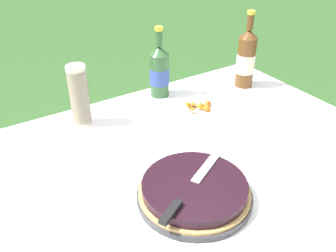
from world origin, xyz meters
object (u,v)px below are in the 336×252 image
at_px(snack_plate_left, 203,109).
at_px(cider_bottle_green, 159,71).
at_px(berry_tart, 194,191).
at_px(cup_stack, 79,96).
at_px(cider_bottle_amber, 246,59).
at_px(serving_knife, 190,188).

bearing_deg(snack_plate_left, cider_bottle_green, 107.86).
height_order(berry_tart, cider_bottle_green, cider_bottle_green).
relative_size(cup_stack, snack_plate_left, 1.09).
bearing_deg(cider_bottle_amber, cup_stack, 174.22).
height_order(cider_bottle_green, snack_plate_left, cider_bottle_green).
distance_m(cider_bottle_amber, snack_plate_left, 0.34).
bearing_deg(snack_plate_left, cider_bottle_amber, 17.43).
bearing_deg(cup_stack, serving_knife, -81.40).
xyz_separation_m(serving_knife, cider_bottle_green, (0.29, 0.64, 0.05)).
height_order(serving_knife, cider_bottle_amber, cider_bottle_amber).
bearing_deg(serving_knife, cup_stack, 70.65).
height_order(serving_knife, cup_stack, cup_stack).
height_order(cup_stack, cider_bottle_amber, cider_bottle_amber).
bearing_deg(berry_tart, cup_stack, 101.31).
relative_size(berry_tart, serving_knife, 0.98).
height_order(cider_bottle_amber, snack_plate_left, cider_bottle_amber).
relative_size(serving_knife, cider_bottle_amber, 0.99).
distance_m(cider_bottle_green, snack_plate_left, 0.26).
distance_m(cider_bottle_green, cider_bottle_amber, 0.40).
xyz_separation_m(berry_tart, serving_knife, (-0.03, -0.01, 0.04)).
distance_m(serving_knife, snack_plate_left, 0.55).
height_order(serving_knife, snack_plate_left, serving_knife).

